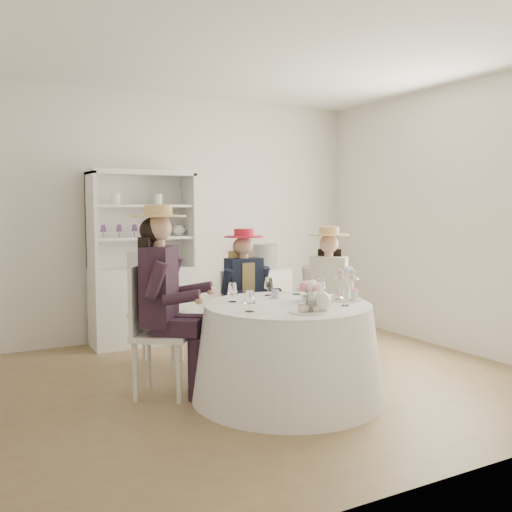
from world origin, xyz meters
TOP-DOWN VIEW (x-y plane):
  - ground at (0.00, 0.00)m, footprint 4.50×4.50m
  - ceiling at (0.00, 0.00)m, footprint 4.50×4.50m
  - wall_back at (0.00, 2.00)m, footprint 4.50×0.00m
  - wall_front at (0.00, -2.00)m, footprint 4.50×0.00m
  - wall_right at (2.25, 0.00)m, footprint 0.00×4.50m
  - tea_table at (-0.03, -0.47)m, footprint 1.47×1.47m
  - hutch at (-0.47, 1.76)m, footprint 1.13×0.52m
  - side_table at (1.02, 1.75)m, footprint 0.60×0.60m
  - hatbox at (1.02, 1.75)m, footprint 0.39×0.39m
  - guest_left at (-0.85, 0.04)m, footprint 0.64×0.60m
  - guest_mid at (0.09, 0.49)m, footprint 0.45×0.48m
  - guest_right at (0.75, 0.10)m, footprint 0.55×0.54m
  - spare_chair at (-0.66, 0.78)m, footprint 0.61×0.61m
  - teacup_a at (-0.25, -0.26)m, footprint 0.08×0.08m
  - teacup_b at (0.02, -0.19)m, footprint 0.09×0.09m
  - teacup_c at (0.26, -0.40)m, footprint 0.10×0.10m
  - flower_bowl at (0.16, -0.55)m, footprint 0.21×0.21m
  - flower_arrangement at (0.19, -0.47)m, footprint 0.21×0.21m
  - table_teapot at (-0.00, -0.84)m, footprint 0.23×0.16m
  - sandwich_plate at (-0.09, -0.83)m, footprint 0.28×0.28m
  - cupcake_stand at (0.46, -0.54)m, footprint 0.26×0.26m
  - stemware_set at (-0.03, -0.47)m, footprint 0.89×0.93m

SIDE VIEW (x-z plane):
  - ground at x=0.00m, z-range 0.00..0.00m
  - tea_table at x=-0.03m, z-range 0.00..0.73m
  - side_table at x=1.02m, z-range 0.00..0.73m
  - spare_chair at x=-0.66m, z-range 0.04..1.12m
  - hutch at x=-0.47m, z-range -0.27..1.58m
  - guest_mid at x=0.09m, z-range 0.08..1.35m
  - guest_right at x=0.75m, z-range 0.08..1.37m
  - sandwich_plate at x=-0.09m, z-range 0.72..0.78m
  - flower_bowl at x=0.16m, z-range 0.73..0.78m
  - teacup_b at x=0.02m, z-range 0.73..0.79m
  - teacup_a at x=-0.25m, z-range 0.73..0.79m
  - teacup_c at x=0.26m, z-range 0.73..0.81m
  - table_teapot at x=0.00m, z-range 0.72..0.89m
  - stemware_set at x=-0.03m, z-range 0.73..0.88m
  - cupcake_stand at x=0.46m, z-range 0.70..0.94m
  - flower_arrangement at x=0.19m, z-range 0.79..0.87m
  - guest_left at x=-0.85m, z-range 0.09..1.57m
  - hatbox at x=1.02m, z-range 0.73..1.02m
  - wall_back at x=0.00m, z-range -0.90..3.60m
  - wall_front at x=0.00m, z-range -0.90..3.60m
  - wall_right at x=2.25m, z-range -0.90..3.60m
  - ceiling at x=0.00m, z-range 2.70..2.70m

